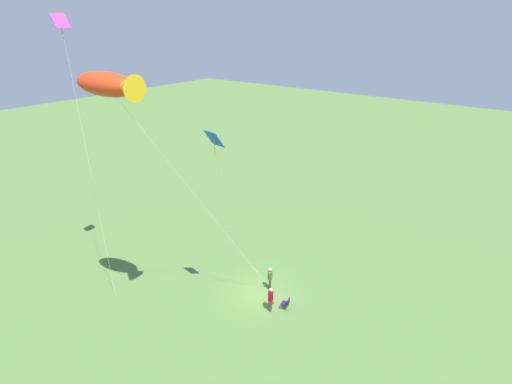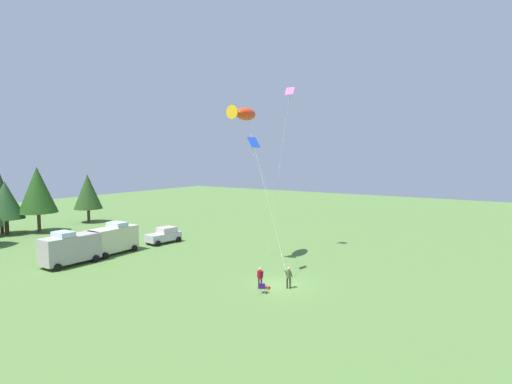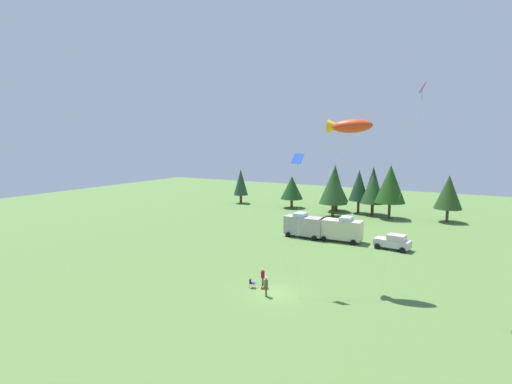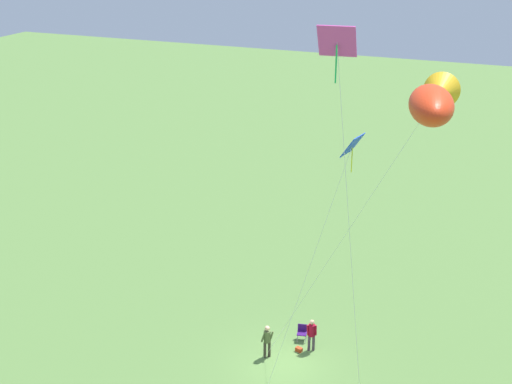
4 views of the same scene
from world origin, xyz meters
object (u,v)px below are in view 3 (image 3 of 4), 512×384
at_px(person_kite_flyer, 266,285).
at_px(van_camper_beige, 341,229).
at_px(backpack_on_grass, 263,288).
at_px(kite_diamond_blue, 298,162).
at_px(car_silver_compact, 393,242).
at_px(kite_large_fish, 348,126).
at_px(kite_diamond_rainbow, 420,98).
at_px(person_spectator, 263,276).
at_px(folding_chair, 252,282).
at_px(van_motorhome_grey, 304,225).

distance_m(person_kite_flyer, van_camper_beige, 21.41).
relative_size(backpack_on_grass, kite_diamond_blue, 0.03).
height_order(backpack_on_grass, car_silver_compact, car_silver_compact).
bearing_deg(van_camper_beige, kite_large_fish, -73.50).
bearing_deg(kite_diamond_rainbow, person_spectator, -161.01).
height_order(van_camper_beige, kite_diamond_blue, kite_diamond_blue).
relative_size(person_kite_flyer, folding_chair, 2.12).
bearing_deg(van_motorhome_grey, kite_large_fish, 127.27).
height_order(person_spectator, kite_large_fish, kite_large_fish).
xyz_separation_m(folding_chair, person_spectator, (0.76, 0.74, 0.53)).
relative_size(kite_diamond_blue, kite_diamond_rainbow, 0.68).
bearing_deg(person_spectator, kite_large_fish, 24.01).
height_order(person_kite_flyer, kite_diamond_rainbow, kite_diamond_rainbow).
bearing_deg(person_kite_flyer, van_camper_beige, 60.14).
height_order(van_camper_beige, kite_diamond_rainbow, kite_diamond_rainbow).
distance_m(person_kite_flyer, van_motorhome_grey, 21.79).
xyz_separation_m(person_kite_flyer, van_motorhome_grey, (-5.46, 21.08, 0.62)).
bearing_deg(kite_diamond_blue, car_silver_compact, 72.13).
relative_size(backpack_on_grass, van_camper_beige, 0.06).
bearing_deg(kite_large_fish, van_motorhome_grey, 126.01).
height_order(backpack_on_grass, kite_large_fish, kite_large_fish).
bearing_deg(backpack_on_grass, van_motorhome_grey, 102.67).
bearing_deg(kite_diamond_rainbow, kite_diamond_blue, -167.95).
height_order(kite_large_fish, kite_diamond_rainbow, kite_diamond_rainbow).
relative_size(backpack_on_grass, kite_large_fish, 0.02).
bearing_deg(backpack_on_grass, kite_diamond_blue, 51.91).
relative_size(van_camper_beige, kite_diamond_rainbow, 0.31).
relative_size(person_kite_flyer, kite_diamond_blue, 0.14).
relative_size(kite_large_fish, kite_diamond_blue, 1.26).
height_order(folding_chair, kite_diamond_blue, kite_diamond_blue).
relative_size(car_silver_compact, kite_large_fish, 0.29).
distance_m(person_spectator, backpack_on_grass, 1.10).
bearing_deg(car_silver_compact, kite_diamond_blue, -100.81).
bearing_deg(folding_chair, van_camper_beige, 72.30).
xyz_separation_m(folding_chair, car_silver_compact, (8.55, 19.60, 0.46)).
distance_m(person_kite_flyer, folding_chair, 2.43).
relative_size(van_motorhome_grey, car_silver_compact, 1.24).
bearing_deg(van_camper_beige, folding_chair, -97.37).
xyz_separation_m(folding_chair, backpack_on_grass, (1.08, 0.20, -0.38)).
distance_m(person_spectator, kite_large_fish, 15.77).
bearing_deg(kite_diamond_rainbow, person_kite_flyer, -150.84).
height_order(van_motorhome_grey, kite_large_fish, kite_large_fish).
height_order(person_kite_flyer, van_camper_beige, van_camper_beige).
relative_size(folding_chair, kite_diamond_rainbow, 0.05).
xyz_separation_m(person_spectator, van_motorhome_grey, (-4.12, 19.25, 0.62)).
bearing_deg(backpack_on_grass, person_kite_flyer, -51.96).
distance_m(folding_chair, backpack_on_grass, 1.16).
bearing_deg(folding_chair, person_kite_flyer, -40.40).
height_order(car_silver_compact, kite_diamond_rainbow, kite_diamond_rainbow).
height_order(person_kite_flyer, car_silver_compact, car_silver_compact).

